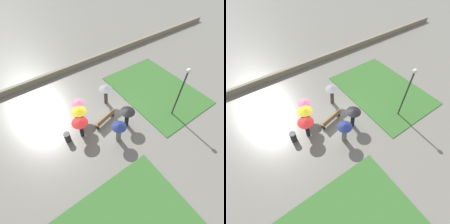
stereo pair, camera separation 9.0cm
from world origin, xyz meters
TOP-DOWN VIEW (x-y plane):
  - ground_plane at (0.00, 0.00)m, footprint 90.00×90.00m
  - lawn_patch_near at (-5.33, -0.65)m, footprint 6.43×8.94m
  - parapet_wall at (0.00, -8.36)m, footprint 45.00×0.35m
  - park_bench at (0.82, -0.24)m, footprint 2.03×0.88m
  - lamp_post at (-4.30, 2.33)m, footprint 0.32×0.32m
  - trash_bin at (4.11, -0.42)m, footprint 0.48×0.48m
  - crowd_person_yellow at (2.58, -1.09)m, footprint 1.13×1.13m
  - crowd_person_pink at (2.18, -1.96)m, footprint 1.02×1.02m
  - crowd_person_grey at (-0.47, -2.05)m, footprint 1.13×1.13m
  - crowd_person_black at (-0.38, 0.98)m, footprint 1.14×1.14m
  - crowd_person_navy at (0.98, 1.71)m, footprint 1.08×1.08m
  - crowd_person_red at (3.01, -0.21)m, footprint 1.18×1.18m

SIDE VIEW (x-z plane):
  - ground_plane at x=0.00m, z-range 0.00..0.00m
  - lawn_patch_near at x=-5.33m, z-range 0.00..0.06m
  - parapet_wall at x=0.00m, z-range 0.00..0.64m
  - trash_bin at x=4.11m, z-range 0.00..0.87m
  - park_bench at x=0.82m, z-range 0.03..0.93m
  - crowd_person_pink at x=2.18m, z-range 0.43..2.26m
  - crowd_person_navy at x=0.98m, z-range 0.40..2.30m
  - crowd_person_yellow at x=2.58m, z-range 0.38..2.32m
  - crowd_person_black at x=-0.38m, z-range 0.45..2.29m
  - crowd_person_red at x=3.01m, z-range 0.48..2.28m
  - crowd_person_grey at x=-0.47m, z-range 0.52..2.44m
  - lamp_post at x=-4.30m, z-range 0.64..5.26m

